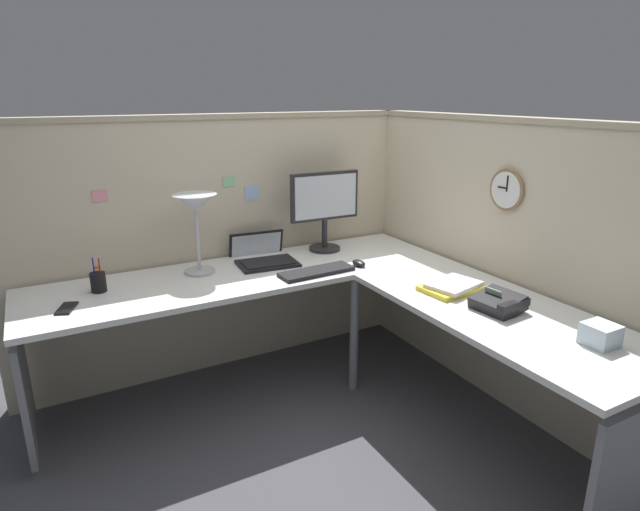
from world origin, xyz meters
TOP-DOWN VIEW (x-y plane):
  - ground_plane at (0.00, 0.00)m, footprint 6.80×6.80m
  - cubicle_wall_back at (-0.36, 0.87)m, footprint 2.57×0.12m
  - cubicle_wall_right at (0.87, -0.27)m, footprint 0.12×2.37m
  - desk at (-0.15, -0.05)m, footprint 2.35×2.15m
  - monitor at (0.23, 0.64)m, footprint 0.46×0.20m
  - laptop at (-0.20, 0.63)m, footprint 0.37×0.41m
  - keyboard at (-0.03, 0.26)m, footprint 0.44×0.16m
  - computer_mouse at (0.25, 0.26)m, footprint 0.06×0.10m
  - desk_lamp_dome at (-0.60, 0.59)m, footprint 0.24×0.24m
  - pen_cup at (-1.13, 0.55)m, footprint 0.08×0.08m
  - cell_phone at (-1.30, 0.38)m, footprint 0.12×0.16m
  - office_phone at (0.46, -0.61)m, footprint 0.21×0.22m
  - book_stack at (0.44, -0.31)m, footprint 0.31×0.25m
  - tissue_box at (0.55, -1.05)m, footprint 0.12×0.12m
  - wall_clock at (0.82, -0.27)m, footprint 0.04×0.22m
  - pinned_note_leftmost at (-1.05, 0.82)m, footprint 0.08×0.00m
  - pinned_note_middle at (-0.18, 0.82)m, footprint 0.09×0.00m
  - pinned_note_rightmost at (-0.33, 0.82)m, footprint 0.08×0.00m

SIDE VIEW (x-z plane):
  - ground_plane at x=0.00m, z-range 0.00..0.00m
  - desk at x=-0.15m, z-range 0.27..1.00m
  - cell_phone at x=-1.30m, z-range 0.73..0.74m
  - keyboard at x=-0.03m, z-range 0.73..0.75m
  - computer_mouse at x=0.25m, z-range 0.73..0.76m
  - book_stack at x=0.44m, z-range 0.73..0.77m
  - laptop at x=-0.20m, z-range 0.65..0.86m
  - office_phone at x=0.46m, z-range 0.71..0.82m
  - tissue_box at x=0.55m, z-range 0.73..0.82m
  - pen_cup at x=-1.13m, z-range 0.69..0.87m
  - cubicle_wall_back at x=-0.36m, z-range 0.00..1.58m
  - cubicle_wall_right at x=0.87m, z-range 0.00..1.58m
  - monitor at x=0.23m, z-range 0.77..1.27m
  - desk_lamp_dome at x=-0.60m, z-range 0.87..1.32m
  - pinned_note_middle at x=-0.18m, z-range 1.07..1.15m
  - pinned_note_leftmost at x=-1.05m, z-range 1.14..1.20m
  - pinned_note_rightmost at x=-0.33m, z-range 1.16..1.22m
  - wall_clock at x=0.82m, z-range 1.10..1.32m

